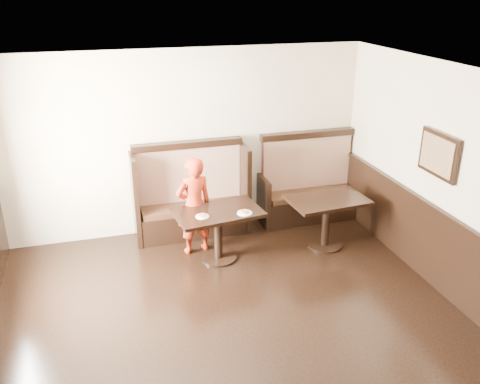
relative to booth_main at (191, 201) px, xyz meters
name	(u,v)px	position (x,y,z in m)	size (l,w,h in m)	color
ground	(256,376)	(0.00, -3.30, -0.53)	(7.00, 7.00, 0.00)	black
room_shell	(220,309)	(-0.30, -3.01, 0.14)	(7.00, 7.00, 7.00)	beige
booth_main	(191,201)	(0.00, 0.00, 0.00)	(1.75, 0.72, 1.45)	black
booth_neighbor	(308,191)	(1.95, 0.00, -0.05)	(1.65, 0.72, 1.45)	black
table_main	(218,222)	(0.20, -0.93, 0.05)	(1.26, 0.88, 0.75)	black
table_neighbor	(327,211)	(1.81, -1.00, 0.05)	(1.16, 0.81, 0.77)	black
child	(194,206)	(-0.07, -0.61, 0.19)	(0.53, 0.34, 1.44)	#A82711
pizza_plate_left	(202,216)	(-0.05, -1.05, 0.24)	(0.18, 0.18, 0.03)	white
pizza_plate_right	(245,212)	(0.53, -1.11, 0.24)	(0.21, 0.21, 0.04)	white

